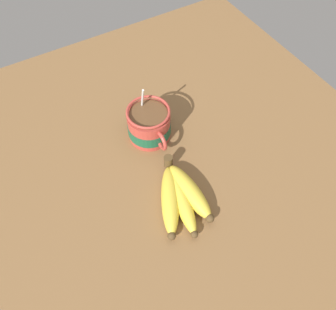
{
  "coord_description": "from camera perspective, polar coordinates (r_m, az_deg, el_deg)",
  "views": [
    {
      "loc": [
        39.53,
        -23.59,
        67.95
      ],
      "look_at": [
        4.01,
        -3.09,
        7.76
      ],
      "focal_mm": 35.0,
      "sensor_mm": 36.0,
      "label": 1
    }
  ],
  "objects": [
    {
      "name": "table",
      "position": [
        0.8,
        0.48,
        0.63
      ],
      "size": [
        97.72,
        97.72,
        3.92
      ],
      "color": "brown",
      "rests_on": "ground"
    },
    {
      "name": "coffee_mug",
      "position": [
        0.78,
        -3.28,
        5.24
      ],
      "size": [
        13.57,
        10.36,
        13.75
      ],
      "color": "#B23D33",
      "rests_on": "table"
    },
    {
      "name": "banana_bunch",
      "position": [
        0.7,
        2.19,
        -7.15
      ],
      "size": [
        18.72,
        12.23,
        4.29
      ],
      "color": "#4C381E",
      "rests_on": "table"
    }
  ]
}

